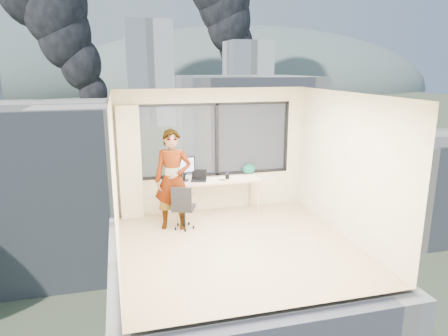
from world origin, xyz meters
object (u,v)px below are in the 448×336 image
object	(u,v)px
laptop	(199,176)
monitor	(184,169)
handbag	(249,169)
person	(173,180)
chair	(184,206)
desk	(216,196)
game_console	(194,176)

from	to	relation	value
laptop	monitor	bearing A→B (deg)	178.16
laptop	handbag	bearing A→B (deg)	30.73
monitor	laptop	bearing A→B (deg)	-35.43
monitor	laptop	world-z (taller)	monitor
monitor	person	bearing A→B (deg)	-132.50
chair	monitor	bearing A→B (deg)	101.33
desk	game_console	bearing A→B (deg)	151.99
monitor	game_console	world-z (taller)	monitor
handbag	chair	bearing A→B (deg)	-145.33
person	monitor	size ratio (longest dim) A/B	3.81
chair	game_console	bearing A→B (deg)	89.10
monitor	game_console	distance (m)	0.35
chair	handbag	distance (m)	1.87
desk	monitor	bearing A→B (deg)	174.29
desk	person	bearing A→B (deg)	-150.25
desk	game_console	distance (m)	0.64
chair	monitor	world-z (taller)	monitor
chair	laptop	distance (m)	0.84
desk	laptop	distance (m)	0.60
handbag	person	bearing A→B (deg)	-150.29
person	handbag	world-z (taller)	person
desk	monitor	distance (m)	0.91
chair	laptop	size ratio (longest dim) A/B	2.74
desk	person	distance (m)	1.26
person	game_console	world-z (taller)	person
desk	monitor	xyz separation A→B (m)	(-0.66, 0.07, 0.63)
person	handbag	size ratio (longest dim) A/B	6.60
person	monitor	xyz separation A→B (m)	(0.30, 0.62, 0.05)
chair	person	distance (m)	0.55
chair	laptop	bearing A→B (deg)	77.19
person	handbag	bearing A→B (deg)	38.82
monitor	game_console	bearing A→B (deg)	18.74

